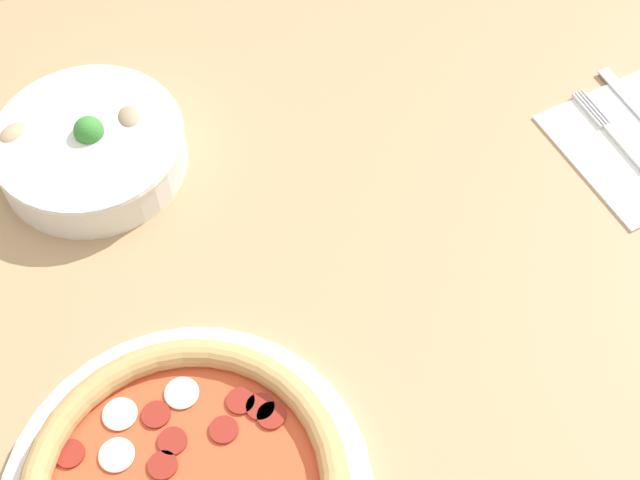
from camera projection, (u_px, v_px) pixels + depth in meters
The scene contains 4 objects.
ground_plane at pixel (267, 469), 1.55m from camera, with size 8.00×8.00×0.00m, color gray.
dining_table at pixel (239, 278), 1.01m from camera, with size 1.30×0.90×0.74m.
bowl at pixel (90, 146), 0.95m from camera, with size 0.20×0.20×0.07m.
fork at pixel (627, 150), 0.98m from camera, with size 0.02×0.19×0.00m.
Camera 1 is at (-0.16, -0.50, 1.51)m, focal length 50.00 mm.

